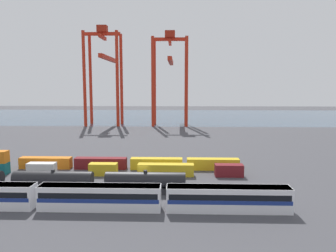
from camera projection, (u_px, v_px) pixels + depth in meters
ground_plane at (156, 144)px, 109.61m from camera, size 420.00×420.00×0.00m
harbour_water at (167, 116)px, 212.03m from camera, size 400.00×110.00×0.01m
passenger_train at (100, 196)px, 51.47m from camera, size 59.45×3.14×3.90m
freight_tank_row at (53, 181)px, 60.08m from camera, size 48.49×2.73×4.19m
shipping_container_2 at (42, 169)px, 71.94m from camera, size 6.04×2.44×2.60m
shipping_container_3 at (103, 169)px, 71.46m from camera, size 6.04×2.44×2.60m
shipping_container_4 at (166, 170)px, 70.99m from camera, size 12.10×2.44×2.60m
shipping_container_5 at (229, 170)px, 70.52m from camera, size 6.04×2.44×2.60m
shipping_container_7 at (46, 163)px, 77.54m from camera, size 12.10×2.44×2.60m
shipping_container_8 at (101, 163)px, 77.09m from camera, size 12.10×2.44×2.60m
shipping_container_9 at (157, 164)px, 76.63m from camera, size 12.10×2.44×2.60m
shipping_container_10 at (213, 164)px, 76.17m from camera, size 12.10×2.44×2.60m
gantry_crane_west at (105, 66)px, 163.52m from camera, size 17.45×38.96×48.55m
gantry_crane_central at (170, 69)px, 162.60m from camera, size 17.60×38.08×45.84m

